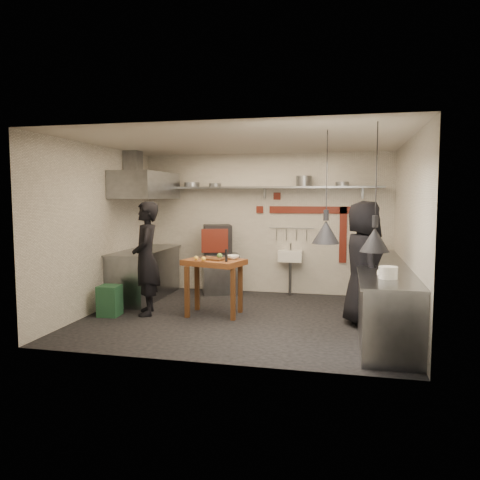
% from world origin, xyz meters
% --- Properties ---
extents(floor, '(5.00, 5.00, 0.00)m').
position_xyz_m(floor, '(0.00, 0.00, 0.00)').
color(floor, black).
rests_on(floor, ground).
extents(ceiling, '(5.00, 5.00, 0.00)m').
position_xyz_m(ceiling, '(0.00, 0.00, 2.80)').
color(ceiling, beige).
rests_on(ceiling, floor).
extents(wall_back, '(5.00, 0.04, 2.80)m').
position_xyz_m(wall_back, '(0.00, 2.10, 1.40)').
color(wall_back, silver).
rests_on(wall_back, floor).
extents(wall_front, '(5.00, 0.04, 2.80)m').
position_xyz_m(wall_front, '(0.00, -2.10, 1.40)').
color(wall_front, silver).
rests_on(wall_front, floor).
extents(wall_left, '(0.04, 4.20, 2.80)m').
position_xyz_m(wall_left, '(-2.50, 0.00, 1.40)').
color(wall_left, silver).
rests_on(wall_left, floor).
extents(wall_right, '(0.04, 4.20, 2.80)m').
position_xyz_m(wall_right, '(2.50, 0.00, 1.40)').
color(wall_right, silver).
rests_on(wall_right, floor).
extents(red_band_horiz, '(1.70, 0.02, 0.14)m').
position_xyz_m(red_band_horiz, '(0.95, 2.08, 1.68)').
color(red_band_horiz, '#601D13').
rests_on(red_band_horiz, wall_back).
extents(red_band_vert, '(0.14, 0.02, 1.10)m').
position_xyz_m(red_band_vert, '(1.55, 2.08, 1.20)').
color(red_band_vert, '#601D13').
rests_on(red_band_vert, wall_back).
extents(red_tile_a, '(0.14, 0.02, 0.14)m').
position_xyz_m(red_tile_a, '(0.25, 2.08, 1.95)').
color(red_tile_a, '#601D13').
rests_on(red_tile_a, wall_back).
extents(red_tile_b, '(0.14, 0.02, 0.14)m').
position_xyz_m(red_tile_b, '(-0.10, 2.08, 1.68)').
color(red_tile_b, '#601D13').
rests_on(red_tile_b, wall_back).
extents(back_shelf, '(4.60, 0.34, 0.04)m').
position_xyz_m(back_shelf, '(0.00, 1.92, 2.12)').
color(back_shelf, slate).
rests_on(back_shelf, wall_back).
extents(shelf_bracket_left, '(0.04, 0.06, 0.24)m').
position_xyz_m(shelf_bracket_left, '(-1.90, 2.07, 2.02)').
color(shelf_bracket_left, slate).
rests_on(shelf_bracket_left, wall_back).
extents(shelf_bracket_mid, '(0.04, 0.06, 0.24)m').
position_xyz_m(shelf_bracket_mid, '(0.00, 2.07, 2.02)').
color(shelf_bracket_mid, slate).
rests_on(shelf_bracket_mid, wall_back).
extents(shelf_bracket_right, '(0.04, 0.06, 0.24)m').
position_xyz_m(shelf_bracket_right, '(1.90, 2.07, 2.02)').
color(shelf_bracket_right, slate).
rests_on(shelf_bracket_right, wall_back).
extents(pan_far_left, '(0.40, 0.40, 0.09)m').
position_xyz_m(pan_far_left, '(-1.48, 1.92, 2.19)').
color(pan_far_left, slate).
rests_on(pan_far_left, back_shelf).
extents(pan_mid_left, '(0.32, 0.32, 0.07)m').
position_xyz_m(pan_mid_left, '(-0.99, 1.92, 2.18)').
color(pan_mid_left, slate).
rests_on(pan_mid_left, back_shelf).
extents(stock_pot, '(0.38, 0.38, 0.20)m').
position_xyz_m(stock_pot, '(0.79, 1.92, 2.24)').
color(stock_pot, slate).
rests_on(stock_pot, back_shelf).
extents(pan_right, '(0.32, 0.32, 0.08)m').
position_xyz_m(pan_right, '(1.52, 1.92, 2.18)').
color(pan_right, slate).
rests_on(pan_right, back_shelf).
extents(oven_stand, '(0.88, 0.84, 0.80)m').
position_xyz_m(oven_stand, '(-0.85, 1.82, 0.40)').
color(oven_stand, slate).
rests_on(oven_stand, floor).
extents(combi_oven, '(0.68, 0.65, 0.58)m').
position_xyz_m(combi_oven, '(-0.89, 1.75, 1.09)').
color(combi_oven, black).
rests_on(combi_oven, oven_stand).
extents(oven_door, '(0.50, 0.21, 0.46)m').
position_xyz_m(oven_door, '(-0.87, 1.46, 1.09)').
color(oven_door, '#601D13').
rests_on(oven_door, combi_oven).
extents(oven_glass, '(0.37, 0.15, 0.34)m').
position_xyz_m(oven_glass, '(-0.90, 1.51, 1.09)').
color(oven_glass, black).
rests_on(oven_glass, oven_door).
extents(hand_sink, '(0.46, 0.34, 0.22)m').
position_xyz_m(hand_sink, '(0.55, 1.92, 0.78)').
color(hand_sink, white).
rests_on(hand_sink, wall_back).
extents(sink_tap, '(0.03, 0.03, 0.14)m').
position_xyz_m(sink_tap, '(0.55, 1.92, 0.96)').
color(sink_tap, slate).
rests_on(sink_tap, hand_sink).
extents(sink_drain, '(0.06, 0.06, 0.66)m').
position_xyz_m(sink_drain, '(0.55, 1.88, 0.34)').
color(sink_drain, slate).
rests_on(sink_drain, floor).
extents(utensil_rail, '(0.90, 0.02, 0.02)m').
position_xyz_m(utensil_rail, '(0.55, 2.06, 1.32)').
color(utensil_rail, slate).
rests_on(utensil_rail, wall_back).
extents(counter_right, '(0.70, 3.80, 0.90)m').
position_xyz_m(counter_right, '(2.15, 0.00, 0.45)').
color(counter_right, slate).
rests_on(counter_right, floor).
extents(counter_right_top, '(0.76, 3.90, 0.03)m').
position_xyz_m(counter_right_top, '(2.15, 0.00, 0.92)').
color(counter_right_top, slate).
rests_on(counter_right_top, counter_right).
extents(plate_stack, '(0.26, 0.26, 0.15)m').
position_xyz_m(plate_stack, '(2.12, -1.22, 1.01)').
color(plate_stack, white).
rests_on(plate_stack, counter_right_top).
extents(small_bowl_right, '(0.19, 0.19, 0.05)m').
position_xyz_m(small_bowl_right, '(2.10, -0.86, 0.96)').
color(small_bowl_right, white).
rests_on(small_bowl_right, counter_right_top).
extents(counter_left, '(0.70, 1.90, 0.90)m').
position_xyz_m(counter_left, '(-2.15, 1.05, 0.45)').
color(counter_left, slate).
rests_on(counter_left, floor).
extents(counter_left_top, '(0.76, 2.00, 0.03)m').
position_xyz_m(counter_left_top, '(-2.15, 1.05, 0.92)').
color(counter_left_top, slate).
rests_on(counter_left_top, counter_left).
extents(extractor_hood, '(0.78, 1.60, 0.50)m').
position_xyz_m(extractor_hood, '(-2.10, 1.05, 2.15)').
color(extractor_hood, slate).
rests_on(extractor_hood, ceiling).
extents(hood_duct, '(0.28, 0.28, 0.50)m').
position_xyz_m(hood_duct, '(-2.35, 1.05, 2.55)').
color(hood_duct, slate).
rests_on(hood_duct, ceiling).
extents(green_bin, '(0.35, 0.35, 0.50)m').
position_xyz_m(green_bin, '(-2.14, -0.35, 0.25)').
color(green_bin, '#215032').
rests_on(green_bin, floor).
extents(prep_table, '(1.06, 0.87, 0.92)m').
position_xyz_m(prep_table, '(-0.49, 0.08, 0.46)').
color(prep_table, brown).
rests_on(prep_table, floor).
extents(cutting_board, '(0.39, 0.33, 0.02)m').
position_xyz_m(cutting_board, '(-0.47, 0.04, 0.93)').
color(cutting_board, '#4F2C15').
rests_on(cutting_board, prep_table).
extents(pepper_mill, '(0.05, 0.05, 0.20)m').
position_xyz_m(pepper_mill, '(-0.23, -0.14, 1.02)').
color(pepper_mill, black).
rests_on(pepper_mill, prep_table).
extents(lemon_a, '(0.09, 0.09, 0.07)m').
position_xyz_m(lemon_a, '(-0.73, -0.12, 0.96)').
color(lemon_a, yellow).
rests_on(lemon_a, prep_table).
extents(lemon_b, '(0.08, 0.08, 0.08)m').
position_xyz_m(lemon_b, '(-0.60, -0.16, 0.96)').
color(lemon_b, yellow).
rests_on(lemon_b, prep_table).
extents(veg_ball, '(0.10, 0.10, 0.09)m').
position_xyz_m(veg_ball, '(-0.42, 0.18, 0.97)').
color(veg_ball, '#63973F').
rests_on(veg_ball, prep_table).
extents(steel_tray, '(0.21, 0.15, 0.03)m').
position_xyz_m(steel_tray, '(-0.76, 0.21, 0.94)').
color(steel_tray, slate).
rests_on(steel_tray, prep_table).
extents(bowl, '(0.27, 0.27, 0.07)m').
position_xyz_m(bowl, '(-0.20, 0.19, 0.95)').
color(bowl, white).
rests_on(bowl, prep_table).
extents(heat_lamp_near, '(0.40, 0.40, 1.47)m').
position_xyz_m(heat_lamp_near, '(1.34, -0.99, 2.06)').
color(heat_lamp_near, black).
rests_on(heat_lamp_near, ceiling).
extents(heat_lamp_far, '(0.43, 0.43, 1.50)m').
position_xyz_m(heat_lamp_far, '(1.93, -1.56, 2.05)').
color(heat_lamp_far, black).
rests_on(heat_lamp_far, ceiling).
extents(chef_left, '(0.67, 0.80, 1.87)m').
position_xyz_m(chef_left, '(-1.59, -0.13, 0.93)').
color(chef_left, black).
rests_on(chef_left, floor).
extents(chef_right, '(0.82, 1.05, 1.88)m').
position_xyz_m(chef_right, '(1.87, 0.02, 0.94)').
color(chef_right, black).
rests_on(chef_right, floor).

